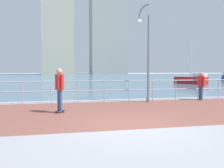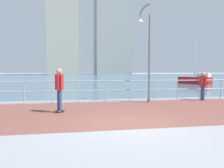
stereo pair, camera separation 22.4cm
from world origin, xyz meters
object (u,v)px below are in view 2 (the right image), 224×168
lamppost (147,48)px  sailboat_yellow (196,80)px  skateboarder (59,86)px  bystander (203,84)px

lamppost → sailboat_yellow: size_ratio=0.90×
skateboarder → sailboat_yellow: sailboat_yellow is taller
lamppost → skateboarder: lamppost is taller
skateboarder → bystander: bearing=16.8°
lamppost → skateboarder: size_ratio=2.91×
bystander → sailboat_yellow: sailboat_yellow is taller
skateboarder → lamppost: bearing=26.8°
skateboarder → bystander: size_ratio=1.11×
bystander → sailboat_yellow: bearing=60.5°
bystander → sailboat_yellow: 16.30m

